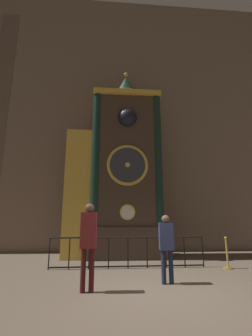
% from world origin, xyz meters
% --- Properties ---
extents(ground_plane, '(28.00, 28.00, 0.00)m').
position_xyz_m(ground_plane, '(0.00, 0.00, 0.00)').
color(ground_plane, brown).
extents(cathedral_back_wall, '(24.00, 0.32, 13.91)m').
position_xyz_m(cathedral_back_wall, '(-0.09, 5.75, 6.95)').
color(cathedral_back_wall, '#7A6656').
rests_on(cathedral_back_wall, ground_plane).
extents(clock_tower, '(4.16, 1.84, 8.26)m').
position_xyz_m(clock_tower, '(-0.68, 4.21, 3.40)').
color(clock_tower, '#423328').
rests_on(clock_tower, ground_plane).
extents(railing_fence, '(4.85, 0.05, 0.94)m').
position_xyz_m(railing_fence, '(-0.45, 2.20, 0.52)').
color(railing_fence, black).
rests_on(railing_fence, ground_plane).
extents(visitor_near, '(0.35, 0.24, 1.84)m').
position_xyz_m(visitor_near, '(-1.51, 0.00, 1.11)').
color(visitor_near, '#461518').
rests_on(visitor_near, ground_plane).
extents(visitor_far, '(0.36, 0.25, 1.59)m').
position_xyz_m(visitor_far, '(0.34, 0.47, 0.95)').
color(visitor_far, '#1B213A').
rests_on(visitor_far, ground_plane).
extents(stanchion_post, '(0.28, 0.28, 0.94)m').
position_xyz_m(stanchion_post, '(2.62, 1.93, 0.30)').
color(stanchion_post, '#B28E33').
rests_on(stanchion_post, ground_plane).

